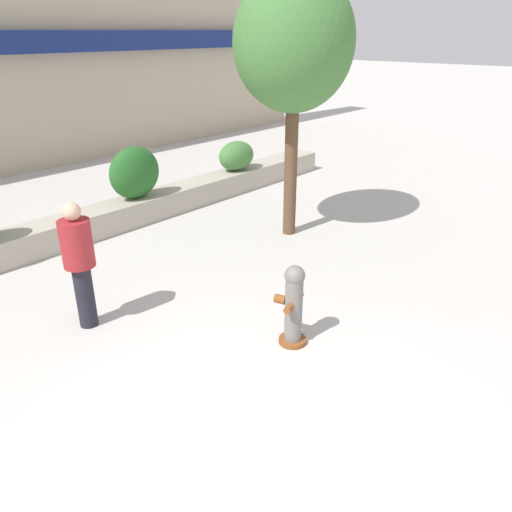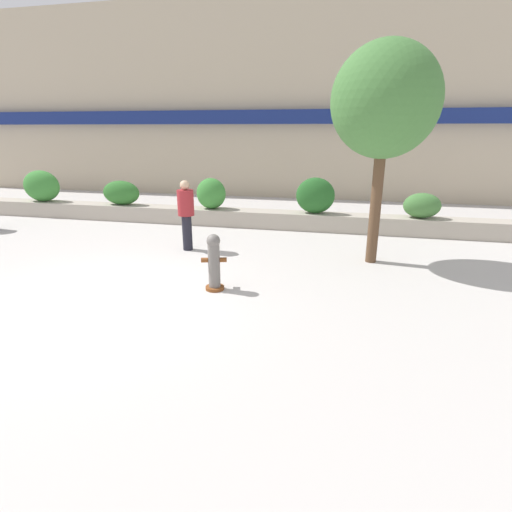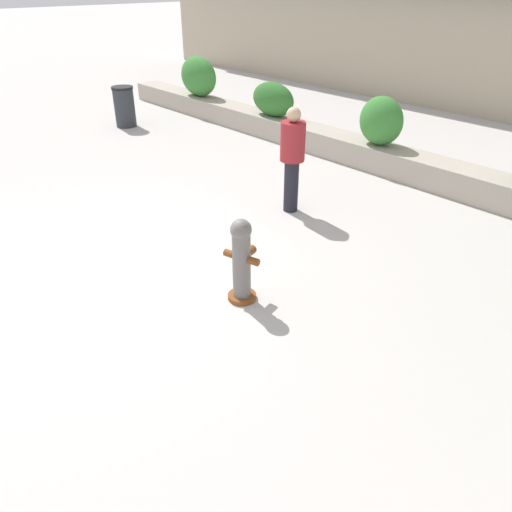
% 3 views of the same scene
% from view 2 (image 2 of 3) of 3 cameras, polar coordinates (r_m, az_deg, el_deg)
% --- Properties ---
extents(ground_plane, '(120.00, 120.00, 0.00)m').
position_cam_2_polar(ground_plane, '(7.64, -20.40, -5.82)').
color(ground_plane, '#BCB7B2').
extents(building_facade, '(30.00, 1.36, 8.00)m').
position_cam_2_polar(building_facade, '(18.27, -0.10, 21.16)').
color(building_facade, tan).
rests_on(building_facade, ground).
extents(planter_wall_low, '(18.00, 0.70, 0.50)m').
position_cam_2_polar(planter_wall_low, '(12.76, -6.05, 5.64)').
color(planter_wall_low, '#ADA393').
rests_on(planter_wall_low, ground).
extents(hedge_bush_0, '(1.34, 0.68, 1.05)m').
position_cam_2_polar(hedge_bush_0, '(15.72, -28.31, 8.81)').
color(hedge_bush_0, '#387F33').
rests_on(hedge_bush_0, planter_wall_low).
extents(hedge_bush_1, '(1.28, 0.58, 0.79)m').
position_cam_2_polar(hedge_bush_1, '(13.97, -18.70, 8.56)').
color(hedge_bush_1, '#2D6B28').
rests_on(hedge_bush_1, planter_wall_low).
extents(hedge_bush_2, '(0.93, 0.67, 0.95)m').
position_cam_2_polar(hedge_bush_2, '(12.64, -6.43, 8.86)').
color(hedge_bush_2, '#387F33').
rests_on(hedge_bush_2, planter_wall_low).
extents(hedge_bush_3, '(1.13, 0.59, 1.05)m').
position_cam_2_polar(hedge_bush_3, '(11.99, 8.47, 8.54)').
color(hedge_bush_3, '#235B23').
rests_on(hedge_bush_3, planter_wall_low).
extents(hedge_bush_4, '(1.01, 0.65, 0.70)m').
position_cam_2_polar(hedge_bush_4, '(12.17, 22.63, 6.67)').
color(hedge_bush_4, '#427538').
rests_on(hedge_bush_4, planter_wall_low).
extents(fire_hydrant, '(0.48, 0.47, 1.08)m').
position_cam_2_polar(fire_hydrant, '(7.45, -6.02, -0.80)').
color(fire_hydrant, brown).
rests_on(fire_hydrant, ground).
extents(street_tree, '(2.21, 1.99, 4.61)m').
position_cam_2_polar(street_tree, '(9.08, 17.98, 20.19)').
color(street_tree, brown).
rests_on(street_tree, ground).
extents(pedestrian, '(0.55, 0.55, 1.73)m').
position_cam_2_polar(pedestrian, '(9.95, -9.96, 6.36)').
color(pedestrian, black).
rests_on(pedestrian, ground).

